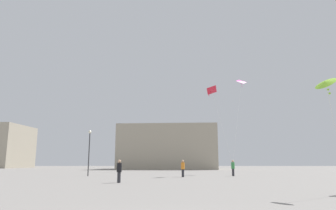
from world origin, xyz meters
TOP-DOWN VIEW (x-y plane):
  - person_in_orange at (1.43, 27.02)m, footprint 0.40×0.40m
  - person_in_green at (7.38, 29.75)m, footprint 0.40×0.40m
  - person_in_black at (-3.78, 17.27)m, footprint 0.38×0.38m
  - kite_lime_diamond at (7.74, 7.30)m, footprint 1.73×1.84m
  - kite_crimson_delta at (5.14, 29.86)m, footprint 3.13×1.89m
  - kite_magenta_delta at (10.36, 36.72)m, footprint 3.87×7.78m
  - building_centre_hall at (-1.00, 70.28)m, footprint 23.86×17.81m
  - lamppost_east at (-9.54, 29.17)m, footprint 0.36×0.36m

SIDE VIEW (x-z plane):
  - person_in_black at x=-3.78m, z-range 0.08..1.85m
  - person_in_orange at x=1.43m, z-range 0.09..1.92m
  - person_in_green at x=7.38m, z-range 0.09..1.94m
  - lamppost_east at x=-9.54m, z-range 0.88..6.20m
  - building_centre_hall at x=-1.00m, z-range 0.00..10.44m
  - kite_lime_diamond at x=7.74m, z-range 3.09..7.43m
  - kite_crimson_delta at x=5.14m, z-range 5.53..14.99m
  - kite_magenta_delta at x=10.36m, z-range 6.89..19.23m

